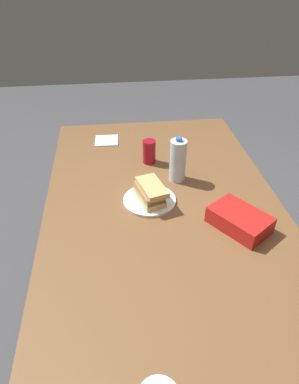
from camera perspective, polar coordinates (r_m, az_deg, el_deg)
The scene contains 8 objects.
ground_plane at distance 2.05m, azimuth 2.08°, elevation -20.37°, with size 8.00×8.00×0.00m, color #4C4C51.
dining_table at distance 1.53m, azimuth 2.63°, elevation -5.90°, with size 1.83×1.03×0.77m.
paper_plate at distance 1.54m, azimuth 0.00°, elevation -1.33°, with size 0.23×0.23×0.01m, color white.
sandwich at distance 1.51m, azimuth 0.12°, elevation 0.03°, with size 0.20×0.14×0.08m.
soda_can_red at distance 1.79m, azimuth -0.06°, elevation 6.60°, with size 0.07×0.07×0.12m, color maroon.
chip_bag at distance 1.43m, azimuth 14.48°, elevation -4.43°, with size 0.23×0.15×0.07m, color red.
water_bottle_tall at distance 1.63m, azimuth 4.65°, elevation 5.14°, with size 0.08×0.08×0.22m.
paper_napkin at distance 2.03m, azimuth -7.00°, elevation 8.35°, with size 0.13×0.13×0.01m, color white.
Camera 1 is at (1.12, -0.20, 1.70)m, focal length 32.67 mm.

